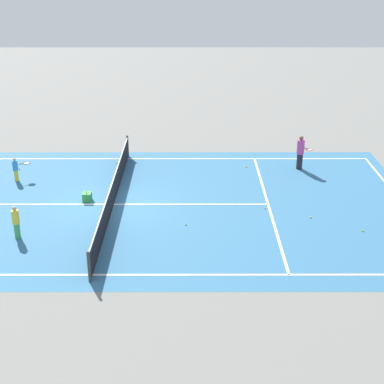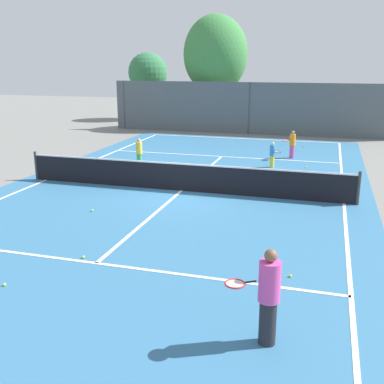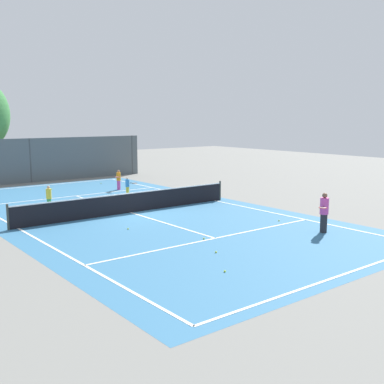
{
  "view_description": "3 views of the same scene",
  "coord_description": "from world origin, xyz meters",
  "px_view_note": "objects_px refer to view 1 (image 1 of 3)",
  "views": [
    {
      "loc": [
        -21.36,
        -3.23,
        9.8
      ],
      "look_at": [
        -1.46,
        -3.25,
        1.19
      ],
      "focal_mm": 53.17,
      "sensor_mm": 36.0,
      "label": 1
    },
    {
      "loc": [
        4.81,
        -15.06,
        4.42
      ],
      "look_at": [
        1.13,
        -2.54,
        0.73
      ],
      "focal_mm": 43.3,
      "sensor_mm": 36.0,
      "label": 2
    },
    {
      "loc": [
        -11.66,
        -19.8,
        4.63
      ],
      "look_at": [
        1.42,
        -3.11,
        1.29
      ],
      "focal_mm": 43.89,
      "sensor_mm": 36.0,
      "label": 3
    }
  ],
  "objects_px": {
    "tennis_ball_3": "(363,231)",
    "tennis_ball_5": "(186,225)",
    "player_2": "(16,169)",
    "tennis_ball_0": "(265,208)",
    "tennis_ball_6": "(246,167)",
    "tennis_ball_10": "(311,217)",
    "ball_crate": "(87,197)",
    "player_1": "(300,152)",
    "tennis_ball_1": "(19,169)",
    "tennis_ball_8": "(102,225)",
    "tennis_ball_9": "(117,163)",
    "player_0": "(16,222)"
  },
  "relations": [
    {
      "from": "tennis_ball_3",
      "to": "tennis_ball_5",
      "type": "distance_m",
      "value": 6.65
    },
    {
      "from": "player_2",
      "to": "tennis_ball_0",
      "type": "relative_size",
      "value": 16.77
    },
    {
      "from": "tennis_ball_3",
      "to": "tennis_ball_6",
      "type": "height_order",
      "value": "same"
    },
    {
      "from": "tennis_ball_6",
      "to": "tennis_ball_10",
      "type": "xyz_separation_m",
      "value": [
        -5.57,
        -2.06,
        0.0
      ]
    },
    {
      "from": "tennis_ball_3",
      "to": "tennis_ball_5",
      "type": "relative_size",
      "value": 1.0
    },
    {
      "from": "ball_crate",
      "to": "tennis_ball_10",
      "type": "height_order",
      "value": "ball_crate"
    },
    {
      "from": "player_1",
      "to": "tennis_ball_1",
      "type": "distance_m",
      "value": 13.44
    },
    {
      "from": "tennis_ball_0",
      "to": "tennis_ball_3",
      "type": "distance_m",
      "value": 3.96
    },
    {
      "from": "tennis_ball_8",
      "to": "tennis_ball_9",
      "type": "relative_size",
      "value": 1.0
    },
    {
      "from": "tennis_ball_0",
      "to": "tennis_ball_8",
      "type": "height_order",
      "value": "same"
    },
    {
      "from": "player_0",
      "to": "tennis_ball_5",
      "type": "bearing_deg",
      "value": -80.79
    },
    {
      "from": "player_2",
      "to": "tennis_ball_10",
      "type": "xyz_separation_m",
      "value": [
        -3.91,
        -12.62,
        -0.55
      ]
    },
    {
      "from": "player_2",
      "to": "tennis_ball_5",
      "type": "xyz_separation_m",
      "value": [
        -4.54,
        -7.71,
        -0.55
      ]
    },
    {
      "from": "player_1",
      "to": "tennis_ball_5",
      "type": "height_order",
      "value": "player_1"
    },
    {
      "from": "ball_crate",
      "to": "tennis_ball_6",
      "type": "xyz_separation_m",
      "value": [
        3.91,
        -7.01,
        -0.15
      ]
    },
    {
      "from": "tennis_ball_3",
      "to": "tennis_ball_1",
      "type": "bearing_deg",
      "value": 66.23
    },
    {
      "from": "player_1",
      "to": "ball_crate",
      "type": "xyz_separation_m",
      "value": [
        -3.73,
        9.55,
        -0.67
      ]
    },
    {
      "from": "tennis_ball_3",
      "to": "tennis_ball_6",
      "type": "relative_size",
      "value": 1.0
    },
    {
      "from": "ball_crate",
      "to": "tennis_ball_6",
      "type": "height_order",
      "value": "ball_crate"
    },
    {
      "from": "ball_crate",
      "to": "tennis_ball_8",
      "type": "xyz_separation_m",
      "value": [
        -2.35,
        -0.95,
        -0.15
      ]
    },
    {
      "from": "tennis_ball_1",
      "to": "player_0",
      "type": "bearing_deg",
      "value": -164.82
    },
    {
      "from": "ball_crate",
      "to": "tennis_ball_6",
      "type": "distance_m",
      "value": 8.03
    },
    {
      "from": "tennis_ball_3",
      "to": "tennis_ball_5",
      "type": "xyz_separation_m",
      "value": [
        0.51,
        6.63,
        0.0
      ]
    },
    {
      "from": "player_2",
      "to": "tennis_ball_8",
      "type": "distance_m",
      "value": 6.46
    },
    {
      "from": "tennis_ball_1",
      "to": "tennis_ball_8",
      "type": "relative_size",
      "value": 1.0
    },
    {
      "from": "player_1",
      "to": "tennis_ball_9",
      "type": "xyz_separation_m",
      "value": [
        0.75,
        8.86,
        -0.82
      ]
    },
    {
      "from": "tennis_ball_1",
      "to": "tennis_ball_9",
      "type": "relative_size",
      "value": 1.0
    },
    {
      "from": "tennis_ball_0",
      "to": "tennis_ball_9",
      "type": "distance_m",
      "value": 8.52
    },
    {
      "from": "player_0",
      "to": "tennis_ball_6",
      "type": "height_order",
      "value": "player_0"
    },
    {
      "from": "player_2",
      "to": "tennis_ball_0",
      "type": "height_order",
      "value": "player_2"
    },
    {
      "from": "tennis_ball_1",
      "to": "tennis_ball_3",
      "type": "height_order",
      "value": "same"
    },
    {
      "from": "player_0",
      "to": "ball_crate",
      "type": "bearing_deg",
      "value": -31.17
    },
    {
      "from": "tennis_ball_8",
      "to": "tennis_ball_9",
      "type": "xyz_separation_m",
      "value": [
        6.83,
        0.27,
        0.0
      ]
    },
    {
      "from": "player_2",
      "to": "tennis_ball_5",
      "type": "relative_size",
      "value": 16.77
    },
    {
      "from": "tennis_ball_0",
      "to": "player_2",
      "type": "bearing_deg",
      "value": 74.39
    },
    {
      "from": "player_0",
      "to": "tennis_ball_10",
      "type": "relative_size",
      "value": 18.98
    },
    {
      "from": "tennis_ball_0",
      "to": "tennis_ball_3",
      "type": "height_order",
      "value": "same"
    },
    {
      "from": "tennis_ball_3",
      "to": "tennis_ball_8",
      "type": "xyz_separation_m",
      "value": [
        0.46,
        9.83,
        0.0
      ]
    },
    {
      "from": "tennis_ball_3",
      "to": "player_0",
      "type": "bearing_deg",
      "value": 92.16
    },
    {
      "from": "player_2",
      "to": "tennis_ball_1",
      "type": "distance_m",
      "value": 1.54
    },
    {
      "from": "ball_crate",
      "to": "player_0",
      "type": "bearing_deg",
      "value": 148.83
    },
    {
      "from": "tennis_ball_6",
      "to": "tennis_ball_8",
      "type": "bearing_deg",
      "value": 135.96
    },
    {
      "from": "tennis_ball_10",
      "to": "tennis_ball_9",
      "type": "bearing_deg",
      "value": 53.74
    },
    {
      "from": "player_1",
      "to": "tennis_ball_10",
      "type": "bearing_deg",
      "value": 174.89
    },
    {
      "from": "tennis_ball_3",
      "to": "tennis_ball_10",
      "type": "height_order",
      "value": "same"
    },
    {
      "from": "ball_crate",
      "to": "tennis_ball_3",
      "type": "distance_m",
      "value": 11.15
    },
    {
      "from": "tennis_ball_0",
      "to": "tennis_ball_10",
      "type": "relative_size",
      "value": 1.0
    },
    {
      "from": "player_1",
      "to": "tennis_ball_8",
      "type": "distance_m",
      "value": 10.56
    },
    {
      "from": "tennis_ball_1",
      "to": "tennis_ball_6",
      "type": "bearing_deg",
      "value": -88.62
    },
    {
      "from": "ball_crate",
      "to": "tennis_ball_10",
      "type": "bearing_deg",
      "value": -100.38
    }
  ]
}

